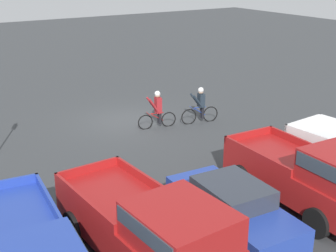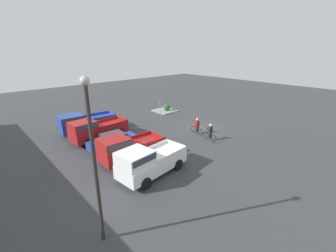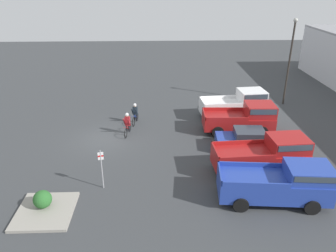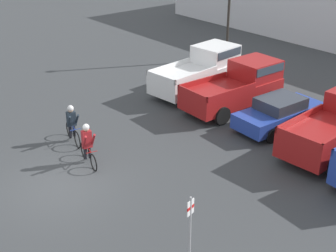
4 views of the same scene
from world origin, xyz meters
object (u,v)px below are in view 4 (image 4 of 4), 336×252
Objects in this scene: cyclist_0 at (87,144)px; cyclist_1 at (72,124)px; pickup_truck_0 at (202,69)px; pickup_truck_1 at (240,85)px; fire_lane_sign at (190,226)px; sedan_0 at (279,113)px.

cyclist_0 is 2.06m from cyclist_1.
pickup_truck_0 is 2.87m from pickup_truck_1.
pickup_truck_0 is 13.79m from fire_lane_sign.
pickup_truck_0 is at bearing 174.16° from sedan_0.
fire_lane_sign reaches higher than cyclist_1.
fire_lane_sign is (9.80, -9.70, 0.25)m from pickup_truck_0.
cyclist_1 is (-2.01, 0.45, -0.02)m from cyclist_0.
sedan_0 is 1.90× the size of fire_lane_sign.
cyclist_1 is (1.04, -8.41, -0.30)m from pickup_truck_0.
cyclist_0 is 6.84m from fire_lane_sign.
pickup_truck_0 is 9.37m from cyclist_0.
cyclist_1 is (-4.61, -7.83, 0.13)m from sedan_0.
fire_lane_sign is at bearing -65.51° from sedan_0.
pickup_truck_1 is at bearing 91.19° from cyclist_0.
pickup_truck_1 is 2.84m from sedan_0.
sedan_0 is at bearing -7.97° from pickup_truck_1.
cyclist_0 is at bearing -107.45° from sedan_0.
sedan_0 is 2.46× the size of cyclist_1.
pickup_truck_1 is at bearing 126.11° from fire_lane_sign.
fire_lane_sign is at bearing -7.09° from cyclist_0.
pickup_truck_1 is 2.90× the size of cyclist_1.
pickup_truck_0 is 3.04× the size of cyclist_0.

